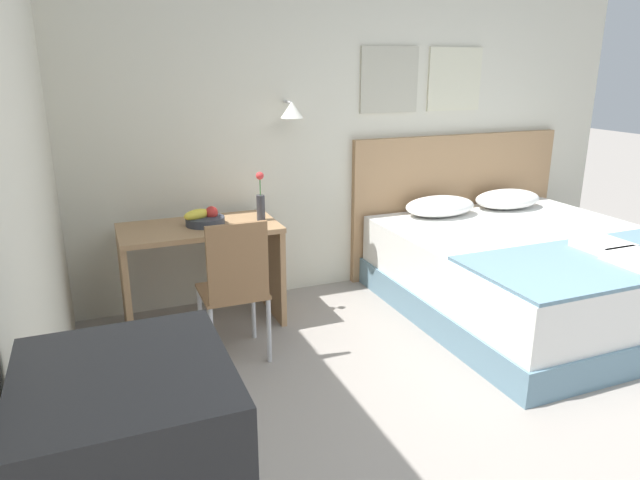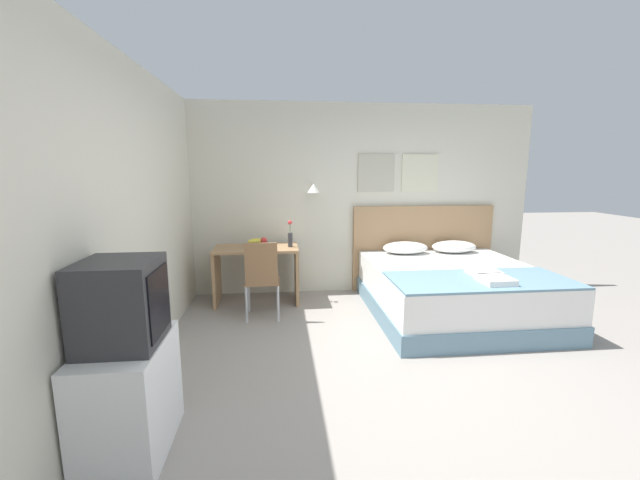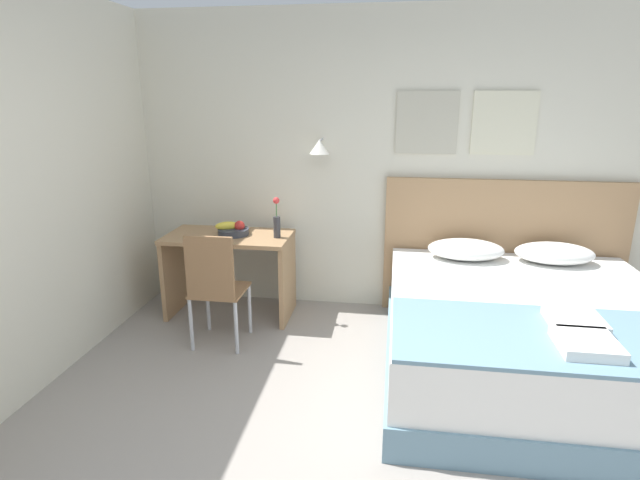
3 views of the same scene
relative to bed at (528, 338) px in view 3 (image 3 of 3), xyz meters
The scene contains 12 objects.
wall_back 1.87m from the bed, 133.06° to the left, with size 5.23×0.31×2.65m.
bed is the anchor object (origin of this frame).
headboard 1.12m from the bed, 90.00° to the left, with size 2.07×0.06×1.23m.
pillow_left 0.96m from the bed, 113.70° to the left, with size 0.63×0.39×0.16m.
pillow_right 0.96m from the bed, 66.30° to the left, with size 0.63×0.39×0.16m.
throw_blanket 0.68m from the bed, 90.00° to the right, with size 1.89×0.84×0.02m.
folded_towel_near_foot 0.59m from the bed, 76.50° to the right, with size 0.30×0.32×0.06m.
folded_towel_mid_bed 0.84m from the bed, 84.12° to the right, with size 0.30×0.32×0.06m.
desk 2.51m from the bed, 163.39° to the left, with size 1.09×0.58×0.75m.
desk_chair 2.31m from the bed, behind, with size 0.40×0.40×0.94m.
fruit_bowl 2.51m from the bed, 162.91° to the left, with size 0.30×0.27×0.12m.
flower_vase 2.15m from the bed, 160.42° to the left, with size 0.06×0.06×0.35m.
Camera 3 is at (0.10, -1.89, 1.92)m, focal length 28.00 mm.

